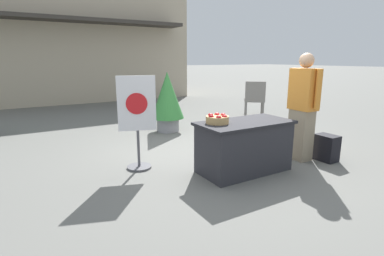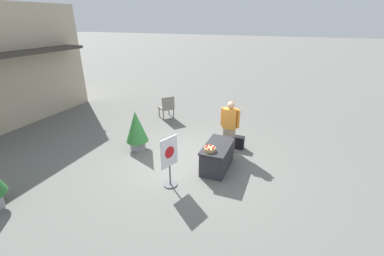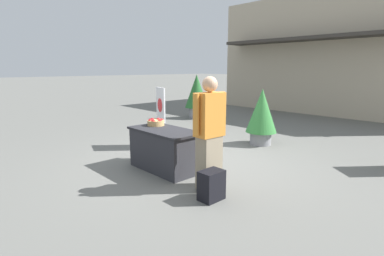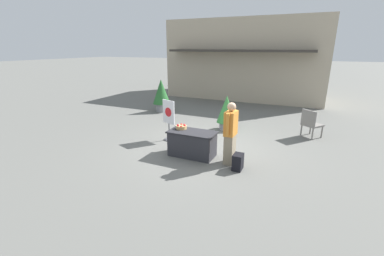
{
  "view_description": "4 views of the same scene",
  "coord_description": "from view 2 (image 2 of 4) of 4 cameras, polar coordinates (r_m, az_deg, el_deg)",
  "views": [
    {
      "loc": [
        -2.81,
        -3.91,
        1.6
      ],
      "look_at": [
        -0.53,
        -0.06,
        0.56
      ],
      "focal_mm": 28.0,
      "sensor_mm": 36.0,
      "label": 1
    },
    {
      "loc": [
        -6.29,
        -2.46,
        4.03
      ],
      "look_at": [
        0.15,
        0.12,
        1.03
      ],
      "focal_mm": 24.0,
      "sensor_mm": 36.0,
      "label": 2
    },
    {
      "loc": [
        4.03,
        -3.92,
        1.81
      ],
      "look_at": [
        0.45,
        -0.57,
        0.81
      ],
      "focal_mm": 28.0,
      "sensor_mm": 36.0,
      "label": 3
    },
    {
      "loc": [
        2.82,
        -7.02,
        3.03
      ],
      "look_at": [
        -0.38,
        -0.08,
        0.61
      ],
      "focal_mm": 24.0,
      "sensor_mm": 36.0,
      "label": 4
    }
  ],
  "objects": [
    {
      "name": "ground_plane",
      "position": [
        7.87,
        0.41,
        -7.44
      ],
      "size": [
        120.0,
        120.0,
        0.0
      ],
      "primitive_type": "plane",
      "color": "slate"
    },
    {
      "name": "display_table",
      "position": [
        7.42,
        5.63,
        -6.29
      ],
      "size": [
        1.37,
        0.7,
        0.74
      ],
      "color": "#2D2D33",
      "rests_on": "ground_plane"
    },
    {
      "name": "patio_chair",
      "position": [
        11.04,
        -5.57,
        4.83
      ],
      "size": [
        0.77,
        0.77,
        0.99
      ],
      "rotation": [
        0.0,
        0.0,
        0.9
      ],
      "color": "gray",
      "rests_on": "ground_plane"
    },
    {
      "name": "poster_board",
      "position": [
        6.49,
        -5.03,
        -7.19
      ],
      "size": [
        0.53,
        0.36,
        1.37
      ],
      "rotation": [
        0.0,
        0.0,
        -1.9
      ],
      "color": "#4C4C51",
      "rests_on": "ground_plane"
    },
    {
      "name": "backpack",
      "position": [
        8.68,
        10.35,
        -3.16
      ],
      "size": [
        0.24,
        0.34,
        0.42
      ],
      "color": "black",
      "rests_on": "ground_plane"
    },
    {
      "name": "apple_basket",
      "position": [
        6.91,
        3.95,
        -4.62
      ],
      "size": [
        0.32,
        0.32,
        0.13
      ],
      "color": "tan",
      "rests_on": "display_table"
    },
    {
      "name": "person_visitor",
      "position": [
        8.18,
        8.36,
        0.31
      ],
      "size": [
        0.28,
        0.61,
        1.68
      ],
      "rotation": [
        0.0,
        0.0,
        3.1
      ],
      "color": "gray",
      "rests_on": "ground_plane"
    },
    {
      "name": "potted_plant_far_right",
      "position": [
        8.46,
        -12.26,
        -0.14
      ],
      "size": [
        0.72,
        0.72,
        1.32
      ],
      "color": "gray",
      "rests_on": "ground_plane"
    }
  ]
}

